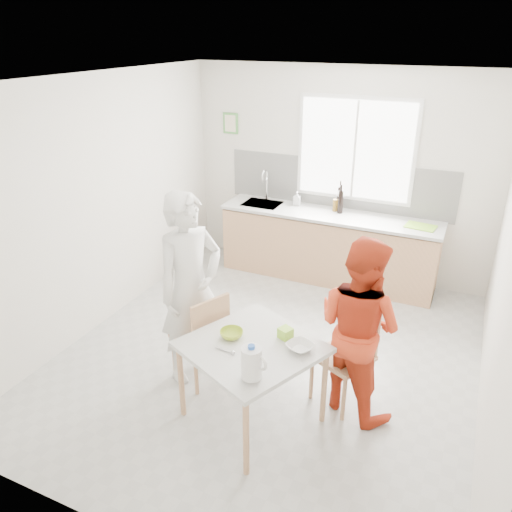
{
  "coord_description": "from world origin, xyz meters",
  "views": [
    {
      "loc": [
        1.64,
        -3.95,
        3.08
      ],
      "look_at": [
        -0.24,
        0.2,
        1.0
      ],
      "focal_mm": 35.0,
      "sensor_mm": 36.0,
      "label": 1
    }
  ],
  "objects_px": {
    "dining_table": "(252,353)",
    "wine_bottle_a": "(340,199)",
    "bowl_green": "(232,334)",
    "chair_left": "(204,334)",
    "wine_bottle_b": "(341,202)",
    "milk_jug": "(252,362)",
    "person_red": "(359,327)",
    "chair_far": "(349,349)",
    "bowl_white": "(300,347)",
    "person_white": "(191,289)"
  },
  "relations": [
    {
      "from": "chair_left",
      "to": "wine_bottle_a",
      "type": "height_order",
      "value": "wine_bottle_a"
    },
    {
      "from": "chair_left",
      "to": "chair_far",
      "type": "relative_size",
      "value": 0.99
    },
    {
      "from": "chair_left",
      "to": "chair_far",
      "type": "distance_m",
      "value": 1.32
    },
    {
      "from": "bowl_green",
      "to": "wine_bottle_a",
      "type": "xyz_separation_m",
      "value": [
        0.06,
        2.97,
        0.3
      ]
    },
    {
      "from": "dining_table",
      "to": "wine_bottle_b",
      "type": "xyz_separation_m",
      "value": [
        -0.1,
        2.91,
        0.4
      ]
    },
    {
      "from": "milk_jug",
      "to": "dining_table",
      "type": "bearing_deg",
      "value": 139.32
    },
    {
      "from": "milk_jug",
      "to": "wine_bottle_b",
      "type": "relative_size",
      "value": 0.91
    },
    {
      "from": "wine_bottle_b",
      "to": "chair_far",
      "type": "bearing_deg",
      "value": -71.8
    },
    {
      "from": "dining_table",
      "to": "person_red",
      "type": "bearing_deg",
      "value": 35.45
    },
    {
      "from": "person_red",
      "to": "milk_jug",
      "type": "xyz_separation_m",
      "value": [
        -0.56,
        -0.91,
        0.08
      ]
    },
    {
      "from": "person_white",
      "to": "bowl_green",
      "type": "bearing_deg",
      "value": -94.39
    },
    {
      "from": "wine_bottle_b",
      "to": "chair_left",
      "type": "bearing_deg",
      "value": -101.1
    },
    {
      "from": "dining_table",
      "to": "milk_jug",
      "type": "bearing_deg",
      "value": -64.97
    },
    {
      "from": "chair_left",
      "to": "milk_jug",
      "type": "bearing_deg",
      "value": 74.5
    },
    {
      "from": "chair_left",
      "to": "wine_bottle_b",
      "type": "distance_m",
      "value": 2.74
    },
    {
      "from": "chair_left",
      "to": "bowl_white",
      "type": "distance_m",
      "value": 1.04
    },
    {
      "from": "bowl_green",
      "to": "bowl_white",
      "type": "distance_m",
      "value": 0.58
    },
    {
      "from": "bowl_green",
      "to": "bowl_white",
      "type": "bearing_deg",
      "value": 6.67
    },
    {
      "from": "dining_table",
      "to": "wine_bottle_a",
      "type": "relative_size",
      "value": 4.01
    },
    {
      "from": "bowl_white",
      "to": "person_red",
      "type": "bearing_deg",
      "value": 49.27
    },
    {
      "from": "dining_table",
      "to": "milk_jug",
      "type": "relative_size",
      "value": 4.72
    },
    {
      "from": "dining_table",
      "to": "bowl_green",
      "type": "bearing_deg",
      "value": 169.74
    },
    {
      "from": "bowl_white",
      "to": "milk_jug",
      "type": "relative_size",
      "value": 0.77
    },
    {
      "from": "dining_table",
      "to": "chair_left",
      "type": "distance_m",
      "value": 0.7
    },
    {
      "from": "chair_far",
      "to": "wine_bottle_a",
      "type": "bearing_deg",
      "value": 132.71
    },
    {
      "from": "milk_jug",
      "to": "chair_left",
      "type": "bearing_deg",
      "value": 164.5
    },
    {
      "from": "bowl_green",
      "to": "chair_far",
      "type": "bearing_deg",
      "value": 33.44
    },
    {
      "from": "chair_left",
      "to": "bowl_green",
      "type": "bearing_deg",
      "value": 84.05
    },
    {
      "from": "chair_left",
      "to": "chair_far",
      "type": "bearing_deg",
      "value": 128.56
    },
    {
      "from": "wine_bottle_b",
      "to": "person_white",
      "type": "bearing_deg",
      "value": -104.71
    },
    {
      "from": "wine_bottle_a",
      "to": "person_red",
      "type": "bearing_deg",
      "value": -70.39
    },
    {
      "from": "milk_jug",
      "to": "person_red",
      "type": "bearing_deg",
      "value": 82.82
    },
    {
      "from": "chair_left",
      "to": "person_white",
      "type": "distance_m",
      "value": 0.44
    },
    {
      "from": "chair_far",
      "to": "person_red",
      "type": "bearing_deg",
      "value": -18.56
    },
    {
      "from": "person_red",
      "to": "milk_jug",
      "type": "relative_size",
      "value": 5.95
    },
    {
      "from": "dining_table",
      "to": "chair_left",
      "type": "xyz_separation_m",
      "value": [
        -0.62,
        0.28,
        -0.16
      ]
    },
    {
      "from": "person_red",
      "to": "wine_bottle_a",
      "type": "height_order",
      "value": "person_red"
    },
    {
      "from": "chair_far",
      "to": "milk_jug",
      "type": "bearing_deg",
      "value": -91.37
    },
    {
      "from": "bowl_green",
      "to": "milk_jug",
      "type": "height_order",
      "value": "milk_jug"
    },
    {
      "from": "chair_far",
      "to": "person_white",
      "type": "relative_size",
      "value": 0.51
    },
    {
      "from": "wine_bottle_a",
      "to": "chair_far",
      "type": "bearing_deg",
      "value": -71.59
    },
    {
      "from": "chair_left",
      "to": "person_white",
      "type": "bearing_deg",
      "value": -90.0
    },
    {
      "from": "person_red",
      "to": "bowl_green",
      "type": "distance_m",
      "value": 1.06
    },
    {
      "from": "dining_table",
      "to": "chair_left",
      "type": "relative_size",
      "value": 1.38
    },
    {
      "from": "chair_far",
      "to": "person_red",
      "type": "height_order",
      "value": "person_red"
    },
    {
      "from": "wine_bottle_b",
      "to": "bowl_green",
      "type": "bearing_deg",
      "value": -92.0
    },
    {
      "from": "person_red",
      "to": "bowl_white",
      "type": "height_order",
      "value": "person_red"
    },
    {
      "from": "chair_far",
      "to": "bowl_white",
      "type": "height_order",
      "value": "chair_far"
    },
    {
      "from": "dining_table",
      "to": "person_white",
      "type": "xyz_separation_m",
      "value": [
        -0.78,
        0.35,
        0.25
      ]
    },
    {
      "from": "person_red",
      "to": "wine_bottle_b",
      "type": "distance_m",
      "value": 2.54
    }
  ]
}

